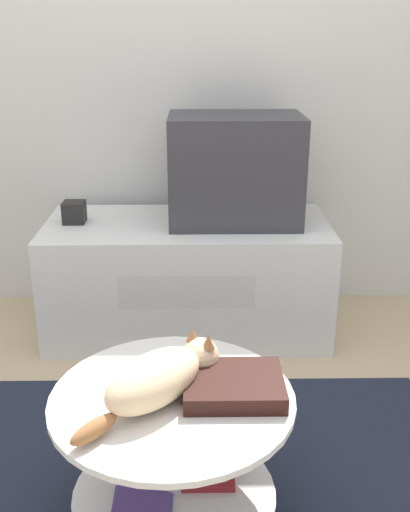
{
  "coord_description": "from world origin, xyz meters",
  "views": [
    {
      "loc": [
        0.14,
        -1.34,
        1.32
      ],
      "look_at": [
        0.17,
        0.58,
        0.59
      ],
      "focal_mm": 42.0,
      "sensor_mm": 36.0,
      "label": 1
    }
  ],
  "objects_px": {
    "cat": "(160,377)",
    "speaker": "(74,212)",
    "tv": "(235,170)",
    "dvd_box": "(234,385)"
  },
  "relations": [
    {
      "from": "tv",
      "to": "speaker",
      "type": "height_order",
      "value": "tv"
    },
    {
      "from": "tv",
      "to": "dvd_box",
      "type": "height_order",
      "value": "tv"
    },
    {
      "from": "speaker",
      "to": "tv",
      "type": "bearing_deg",
      "value": 0.75
    },
    {
      "from": "cat",
      "to": "speaker",
      "type": "bearing_deg",
      "value": 60.95
    },
    {
      "from": "speaker",
      "to": "dvd_box",
      "type": "xyz_separation_m",
      "value": [
        0.63,
        -1.19,
        -0.11
      ]
    },
    {
      "from": "tv",
      "to": "dvd_box",
      "type": "bearing_deg",
      "value": -93.43
    },
    {
      "from": "speaker",
      "to": "cat",
      "type": "distance_m",
      "value": 1.29
    },
    {
      "from": "speaker",
      "to": "dvd_box",
      "type": "height_order",
      "value": "speaker"
    },
    {
      "from": "speaker",
      "to": "dvd_box",
      "type": "distance_m",
      "value": 1.35
    },
    {
      "from": "tv",
      "to": "dvd_box",
      "type": "distance_m",
      "value": 1.24
    }
  ]
}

